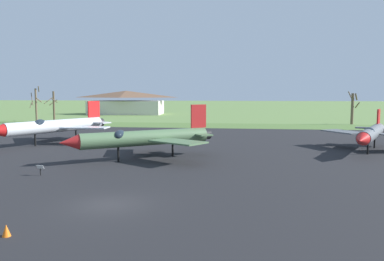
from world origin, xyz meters
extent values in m
plane|color=#607F42|center=(0.00, 0.00, 0.00)|extent=(600.00, 600.00, 0.00)
cube|color=black|center=(0.00, 18.71, 0.03)|extent=(98.90, 62.36, 0.05)
cube|color=#507135|center=(0.00, 55.89, 0.03)|extent=(158.90, 12.00, 0.06)
cylinder|color=#4C6B47|center=(-1.72, 15.60, 2.18)|extent=(11.49, 9.07, 1.52)
cone|color=#B21E1E|center=(-7.72, 11.16, 2.18)|extent=(2.24, 2.17, 1.40)
cylinder|color=black|center=(3.82, 19.71, 2.18)|extent=(1.31, 1.35, 1.06)
ellipsoid|color=#19232D|center=(-3.91, 13.98, 2.60)|extent=(1.03, 1.94, 0.97)
cube|color=#4C6B47|center=(-2.27, 19.38, 2.07)|extent=(4.06, 5.75, 0.14)
cube|color=#4C6B47|center=(1.73, 13.98, 2.07)|extent=(5.89, 5.13, 0.14)
cube|color=#B21E1E|center=(3.08, 19.16, 4.17)|extent=(1.53, 1.20, 2.46)
cube|color=#4C6B47|center=(2.31, 20.03, 2.29)|extent=(2.16, 2.22, 0.14)
cube|color=#4C6B47|center=(3.69, 18.17, 2.29)|extent=(2.16, 2.22, 0.14)
cylinder|color=black|center=(-4.05, 13.87, 0.71)|extent=(0.20, 0.20, 1.42)
cylinder|color=black|center=(0.61, 17.33, 0.71)|extent=(0.20, 0.20, 1.42)
cylinder|color=black|center=(-8.22, 7.02, 0.29)|extent=(0.08, 0.08, 0.59)
cube|color=white|center=(-8.22, 7.02, 0.73)|extent=(0.66, 0.29, 0.31)
cylinder|color=#565B60|center=(22.22, 24.23, 2.08)|extent=(6.49, 12.08, 1.45)
cone|color=red|center=(19.20, 17.52, 2.08)|extent=(2.09, 2.49, 1.34)
cylinder|color=black|center=(24.93, 30.24, 2.08)|extent=(1.26, 1.15, 1.02)
ellipsoid|color=#19232D|center=(21.27, 22.12, 2.48)|extent=(0.98, 1.84, 0.92)
cube|color=#565B60|center=(19.76, 26.76, 1.97)|extent=(4.83, 5.73, 0.14)
cube|color=red|center=(24.53, 29.36, 3.71)|extent=(0.95, 1.83, 1.80)
cube|color=#565B60|center=(23.21, 29.95, 2.19)|extent=(2.65, 2.18, 0.14)
cylinder|color=black|center=(21.08, 21.71, 0.68)|extent=(0.19, 0.19, 1.36)
cylinder|color=black|center=(23.36, 26.76, 0.68)|extent=(0.19, 0.19, 1.36)
cylinder|color=silver|center=(-16.37, 25.70, 2.33)|extent=(7.87, 13.31, 1.63)
cylinder|color=black|center=(-13.01, 32.27, 2.33)|extent=(1.42, 1.32, 1.14)
ellipsoid|color=#19232D|center=(-17.43, 23.61, 2.78)|extent=(1.18, 2.23, 1.12)
cube|color=silver|center=(-18.97, 28.82, 2.21)|extent=(5.35, 6.19, 0.15)
cube|color=silver|center=(-12.31, 25.42, 2.21)|extent=(5.89, 2.51, 0.15)
cube|color=red|center=(-13.48, 31.34, 4.31)|extent=(1.11, 1.92, 2.32)
cube|color=silver|center=(-14.89, 32.01, 2.46)|extent=(2.88, 2.47, 0.15)
cube|color=silver|center=(-12.12, 30.60, 2.46)|extent=(2.88, 2.47, 0.15)
cylinder|color=black|center=(-17.78, 22.93, 0.76)|extent=(0.22, 0.22, 1.52)
cylinder|color=black|center=(-14.95, 28.46, 0.76)|extent=(0.22, 0.22, 1.52)
cylinder|color=brown|center=(-37.70, 58.27, 3.79)|extent=(0.42, 0.42, 7.58)
cylinder|color=brown|center=(-38.31, 57.77, 5.29)|extent=(1.22, 1.43, 2.76)
cylinder|color=brown|center=(-37.12, 58.54, 7.46)|extent=(0.78, 1.39, 1.35)
cylinder|color=brown|center=(-38.70, 57.95, 4.01)|extent=(0.83, 2.11, 1.33)
cylinder|color=brown|center=(-36.90, 58.16, 5.03)|extent=(0.44, 1.74, 1.05)
cylinder|color=brown|center=(-36.16, 63.30, 3.50)|extent=(0.45, 0.45, 6.99)
cylinder|color=brown|center=(-35.76, 62.76, 4.89)|extent=(1.28, 1.01, 1.15)
cylinder|color=brown|center=(-36.68, 64.04, 4.37)|extent=(1.66, 1.23, 1.46)
cylinder|color=brown|center=(-37.58, 63.72, 4.91)|extent=(1.01, 2.97, 1.67)
cylinder|color=brown|center=(30.48, 63.82, 3.27)|extent=(0.59, 0.59, 6.53)
cylinder|color=brown|center=(31.49, 63.92, 4.05)|extent=(0.46, 2.16, 1.36)
cylinder|color=brown|center=(31.09, 63.51, 5.81)|extent=(1.01, 1.55, 1.48)
cylinder|color=brown|center=(29.87, 63.67, 6.21)|extent=(0.57, 1.45, 1.47)
cube|color=beige|center=(-28.62, 94.78, 2.08)|extent=(22.67, 12.53, 4.16)
pyramid|color=brown|center=(-28.62, 94.78, 6.24)|extent=(23.80, 13.16, 2.08)
cone|color=orange|center=(-2.89, -5.54, 0.31)|extent=(0.43, 0.43, 0.62)
camera|label=1|loc=(7.91, -21.42, 6.64)|focal=36.08mm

